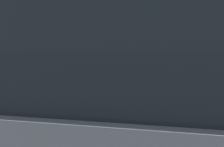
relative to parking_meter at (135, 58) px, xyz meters
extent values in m
cylinder|color=slate|center=(0.00, 0.00, -0.59)|extent=(0.07, 0.07, 1.11)
cylinder|color=#939699|center=(0.00, 0.00, 0.12)|extent=(0.19, 0.19, 0.31)
sphere|color=silver|center=(0.00, 0.00, 0.31)|extent=(0.18, 0.18, 0.18)
cube|color=black|center=(-0.01, -0.10, 0.19)|extent=(0.10, 0.02, 0.07)
cube|color=green|center=(-0.01, -0.10, 0.07)|extent=(0.11, 0.02, 0.09)
cylinder|color=slate|center=(-0.65, 0.01, -0.71)|extent=(0.15, 0.15, 0.87)
cylinder|color=slate|center=(-0.45, 0.02, -0.71)|extent=(0.15, 0.15, 0.87)
cube|color=black|center=(-0.55, 0.01, 0.06)|extent=(0.47, 0.25, 0.65)
sphere|color=brown|center=(-0.55, 0.01, 0.50)|extent=(0.24, 0.24, 0.24)
cylinder|color=black|center=(-0.82, 0.00, 0.07)|extent=(0.09, 0.09, 0.62)
cylinder|color=black|center=(-0.28, 0.17, 0.15)|extent=(0.11, 0.40, 0.58)
cube|color=black|center=(0.40, -1.61, 0.18)|extent=(2.20, 1.60, 0.66)
cylinder|color=#1E602D|center=(0.39, 2.63, -0.03)|extent=(24.00, 0.06, 0.06)
cylinder|color=#1E602D|center=(0.39, 2.63, -0.53)|extent=(24.00, 0.05, 0.05)
cylinder|color=#1E602D|center=(-3.04, 2.63, -0.59)|extent=(0.06, 0.06, 1.11)
cylinder|color=#1E602D|center=(-1.33, 2.63, -0.59)|extent=(0.06, 0.06, 1.11)
cylinder|color=#1E602D|center=(0.39, 2.63, -0.59)|extent=(0.06, 0.06, 1.11)
cube|color=brown|center=(0.39, 5.72, 0.68)|extent=(32.00, 0.50, 3.95)
camera|label=1|loc=(0.96, -3.65, 0.12)|focal=60.60mm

